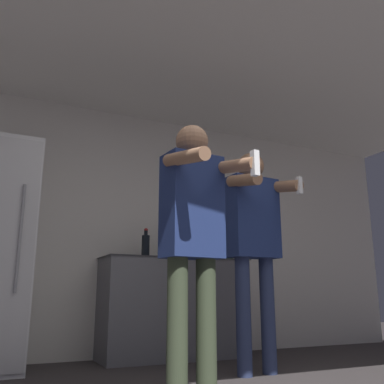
# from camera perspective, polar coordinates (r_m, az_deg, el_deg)

# --- Properties ---
(wall_back) EXTENTS (7.00, 0.06, 2.55)m
(wall_back) POSITION_cam_1_polar(r_m,az_deg,el_deg) (4.58, -8.37, -5.02)
(wall_back) COLOR silver
(wall_back) RESTS_ON ground_plane
(ceiling_slab) EXTENTS (7.00, 3.61, 0.05)m
(ceiling_slab) POSITION_cam_1_polar(r_m,az_deg,el_deg) (3.64, 0.07, 19.23)
(ceiling_slab) COLOR silver
(ceiling_slab) RESTS_ON wall_back
(counter) EXTENTS (1.48, 0.55, 0.96)m
(counter) POSITION_cam_1_polar(r_m,az_deg,el_deg) (4.40, -2.35, -15.16)
(counter) COLOR slate
(counter) RESTS_ON ground_plane
(bottle_amber_bourbon) EXTENTS (0.08, 0.08, 0.29)m
(bottle_amber_bourbon) POSITION_cam_1_polar(r_m,az_deg,el_deg) (4.26, -6.21, -7.05)
(bottle_amber_bourbon) COLOR black
(bottle_amber_bourbon) RESTS_ON counter
(bottle_tall_gin) EXTENTS (0.07, 0.07, 0.30)m
(bottle_tall_gin) POSITION_cam_1_polar(r_m,az_deg,el_deg) (4.49, 0.96, -7.33)
(bottle_tall_gin) COLOR #194723
(bottle_tall_gin) RESTS_ON counter
(bottle_green_wine) EXTENTS (0.08, 0.08, 0.31)m
(bottle_green_wine) POSITION_cam_1_polar(r_m,az_deg,el_deg) (4.55, 2.62, -7.55)
(bottle_green_wine) COLOR #563314
(bottle_green_wine) RESTS_ON counter
(bottle_clear_vodka) EXTENTS (0.07, 0.07, 0.32)m
(bottle_clear_vodka) POSITION_cam_1_polar(r_m,az_deg,el_deg) (4.43, -0.59, -7.23)
(bottle_clear_vodka) COLOR #194723
(bottle_clear_vodka) RESTS_ON counter
(bottle_dark_rum) EXTENTS (0.08, 0.08, 0.22)m
(bottle_dark_rum) POSITION_cam_1_polar(r_m,az_deg,el_deg) (4.65, 5.01, -8.10)
(bottle_dark_rum) COLOR #194723
(bottle_dark_rum) RESTS_ON counter
(person_woman_foreground) EXTENTS (0.43, 0.53, 1.60)m
(person_woman_foreground) POSITION_cam_1_polar(r_m,az_deg,el_deg) (2.45, 0.16, -5.24)
(person_woman_foreground) COLOR #38422D
(person_woman_foreground) RESTS_ON ground_plane
(person_man_side) EXTENTS (0.54, 0.50, 1.80)m
(person_man_side) POSITION_cam_1_polar(r_m,az_deg,el_deg) (3.60, 8.25, -5.28)
(person_man_side) COLOR navy
(person_man_side) RESTS_ON ground_plane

